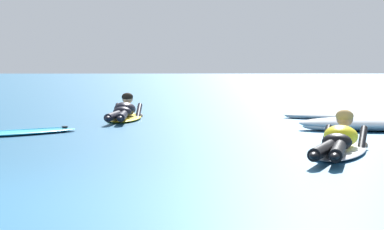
# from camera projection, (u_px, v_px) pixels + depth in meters

# --- Properties ---
(ground_plane) EXTENTS (120.00, 120.00, 0.00)m
(ground_plane) POSITION_uv_depth(u_px,v_px,m) (136.00, 115.00, 15.39)
(ground_plane) COLOR #235B84
(surfer_near) EXTENTS (1.17, 2.61, 0.54)m
(surfer_near) POSITION_uv_depth(u_px,v_px,m) (339.00, 143.00, 8.79)
(surfer_near) COLOR silver
(surfer_near) RESTS_ON ground
(surfer_far) EXTENTS (0.63, 2.61, 0.54)m
(surfer_far) POSITION_uv_depth(u_px,v_px,m) (124.00, 113.00, 14.00)
(surfer_far) COLOR yellow
(surfer_far) RESTS_ON ground
(drifting_surfboard) EXTENTS (2.13, 1.90, 0.16)m
(drifting_surfboard) POSITION_uv_depth(u_px,v_px,m) (8.00, 133.00, 11.12)
(drifting_surfboard) COLOR #2DB2D1
(drifting_surfboard) RESTS_ON ground
(whitewater_mid_left) EXTENTS (2.17, 1.36, 0.12)m
(whitewater_mid_left) POSITION_uv_depth(u_px,v_px,m) (337.00, 116.00, 14.28)
(whitewater_mid_left) COLOR white
(whitewater_mid_left) RESTS_ON ground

